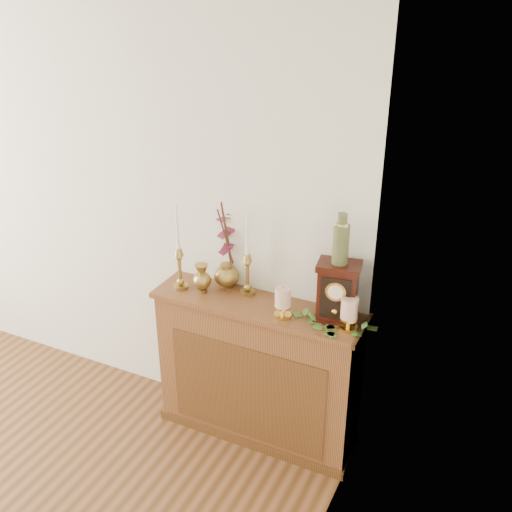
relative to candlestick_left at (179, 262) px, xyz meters
The scene contains 10 objects.
console_shelf 0.82m from the candlestick_left, ahead, with size 1.24×0.34×0.93m.
candlestick_left is the anchor object (origin of this frame).
candlestick_center 0.40m from the candlestick_left, 15.80° to the left, with size 0.09×0.09×0.51m.
bud_vase 0.16m from the candlestick_left, ahead, with size 0.11×0.11×0.17m.
ginger_jar 0.29m from the candlestick_left, 37.75° to the left, with size 0.22×0.24×0.55m.
pillar_candle_left 0.67m from the candlestick_left, ahead, with size 0.10×0.10×0.19m.
pillar_candle_right 1.03m from the candlestick_left, ahead, with size 0.10×0.10×0.20m.
ivy_garland 0.98m from the candlestick_left, ahead, with size 0.44×0.21×0.08m.
mantel_clock 0.94m from the candlestick_left, ahead, with size 0.24×0.19×0.33m.
ceramic_vase 0.98m from the candlestick_left, ahead, with size 0.08×0.08×0.27m.
Camera 1 is at (2.65, -0.53, 2.64)m, focal length 42.00 mm.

